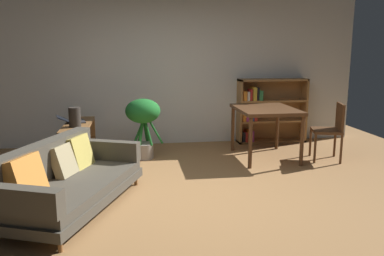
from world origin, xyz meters
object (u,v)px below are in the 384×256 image
Objects in this scene: fabric_couch at (64,179)px; dining_table at (266,114)px; media_console at (79,144)px; open_laptop at (72,120)px; potted_floor_plant at (143,118)px; dining_chair_near at (331,128)px; desk_speaker at (75,117)px; bookshelf at (267,111)px.

fabric_couch is 1.85× the size of dining_table.
open_laptop is (-0.10, 0.14, 0.34)m from media_console.
dining_chair_near is (2.83, -0.51, -0.13)m from potted_floor_plant.
desk_speaker is (-0.08, 1.54, 0.41)m from fabric_couch.
bookshelf reaches higher than open_laptop.
media_console is at bearing -173.12° from potted_floor_plant.
open_laptop is 2.95m from dining_table.
potted_floor_plant is 2.88m from dining_chair_near.
fabric_couch is at bearing -149.36° from dining_table.
fabric_couch is 4.18m from bookshelf.
open_laptop is 0.42× the size of dining_table.
desk_speaker is 3.81m from dining_chair_near.
fabric_couch is at bearing -87.58° from media_console.
bookshelf is at bearing 16.48° from media_console.
dining_chair_near is at bearing -15.28° from dining_table.
fabric_couch is 7.50× the size of desk_speaker.
dining_chair_near is (0.96, -0.26, -0.20)m from dining_table.
fabric_couch is 2.22× the size of potted_floor_plant.
fabric_couch is 3.24m from dining_table.
fabric_couch is at bearing -115.33° from potted_floor_plant.
potted_floor_plant is (0.89, 1.88, 0.31)m from fabric_couch.
media_console is 1.38× the size of potted_floor_plant.
fabric_couch is 1.94m from open_laptop.
open_laptop is 0.54× the size of dining_chair_near.
dining_table is 1.28× the size of dining_chair_near.
open_laptop is at bearing 174.81° from dining_table.
potted_floor_plant is 1.89m from dining_table.
dining_chair_near is (3.72, 1.38, 0.18)m from fabric_couch.
media_console is (-0.07, 1.77, -0.04)m from fabric_couch.
desk_speaker reaches higher than fabric_couch.
dining_table is (2.94, -0.27, 0.08)m from open_laptop.
fabric_couch is 2.11m from potted_floor_plant.
potted_floor_plant is 1.06× the size of dining_chair_near.
bookshelf reaches higher than desk_speaker.
bookshelf is (3.16, 2.72, 0.25)m from fabric_couch.
bookshelf is (-0.57, 1.35, 0.07)m from dining_chair_near.
desk_speaker is 0.30× the size of potted_floor_plant.
potted_floor_plant reaches higher than desk_speaker.
bookshelf is at bearing 20.33° from potted_floor_plant.
potted_floor_plant is 0.75× the size of bookshelf.
desk_speaker reaches higher than open_laptop.
media_console is 2.74× the size of open_laptop.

